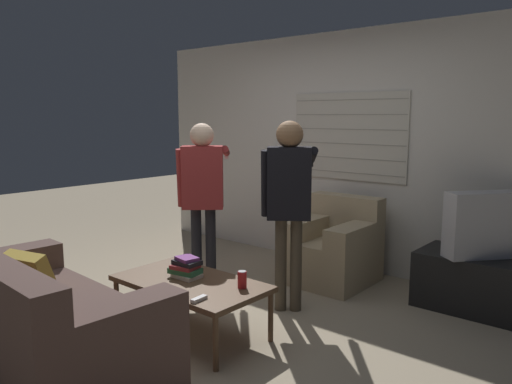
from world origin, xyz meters
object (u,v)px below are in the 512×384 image
person_left_standing (203,185)px  spare_remote (199,299)px  person_right_standing (289,192)px  soda_can (242,280)px  book_stack (186,268)px  couch_blue (39,324)px  coffee_table (191,285)px  tv (489,224)px  armchair_beige (333,248)px

person_left_standing → spare_remote: bearing=-87.0°
person_right_standing → soda_can: bearing=-116.4°
soda_can → spare_remote: size_ratio=0.95×
person_right_standing → book_stack: person_right_standing is taller
person_right_standing → soda_can: person_right_standing is taller
person_left_standing → book_stack: person_left_standing is taller
couch_blue → spare_remote: couch_blue is taller
coffee_table → couch_blue: bearing=-108.4°
person_left_standing → person_right_standing: person_right_standing is taller
tv → soda_can: 2.16m
armchair_beige → coffee_table: size_ratio=0.71×
soda_can → coffee_table: bearing=-161.9°
couch_blue → coffee_table: (0.34, 1.02, 0.07)m
tv → soda_can: size_ratio=5.59×
spare_remote → couch_blue: bearing=-135.9°
armchair_beige → person_right_standing: size_ratio=0.52×
person_left_standing → spare_remote: size_ratio=11.99×
couch_blue → book_stack: size_ratio=7.35×
soda_can → tv: bearing=56.6°
coffee_table → person_left_standing: bearing=130.7°
coffee_table → person_left_standing: person_left_standing is taller
person_left_standing → book_stack: (0.60, -0.76, -0.51)m
coffee_table → spare_remote: bearing=-34.7°
book_stack → spare_remote: (0.44, -0.28, -0.06)m
coffee_table → person_right_standing: person_right_standing is taller
couch_blue → person_right_standing: person_right_standing is taller
coffee_table → book_stack: size_ratio=4.56×
couch_blue → tv: bearing=60.2°
soda_can → person_right_standing: bearing=99.9°
spare_remote → person_right_standing: bearing=89.7°
armchair_beige → person_left_standing: bearing=48.8°
spare_remote → person_left_standing: bearing=130.7°
coffee_table → spare_remote: (0.35, -0.24, 0.05)m
armchair_beige → soda_can: (0.24, -1.65, 0.14)m
couch_blue → armchair_beige: 2.85m
coffee_table → person_left_standing: size_ratio=0.74×
couch_blue → soda_can: 1.38m
couch_blue → armchair_beige: size_ratio=2.25×
couch_blue → coffee_table: 1.08m
person_right_standing → soda_can: 0.92m
coffee_table → person_right_standing: bearing=72.3°
person_left_standing → book_stack: size_ratio=6.15×
person_left_standing → person_right_standing: 0.96m
couch_blue → tv: size_ratio=2.70×
person_right_standing → spare_remote: (0.07, -1.11, -0.59)m
couch_blue → person_right_standing: 2.11m
couch_blue → tv: (1.92, 2.94, 0.44)m
soda_can → couch_blue: bearing=-122.9°
tv → spare_remote: (-1.23, -2.16, -0.33)m
armchair_beige → book_stack: armchair_beige is taller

